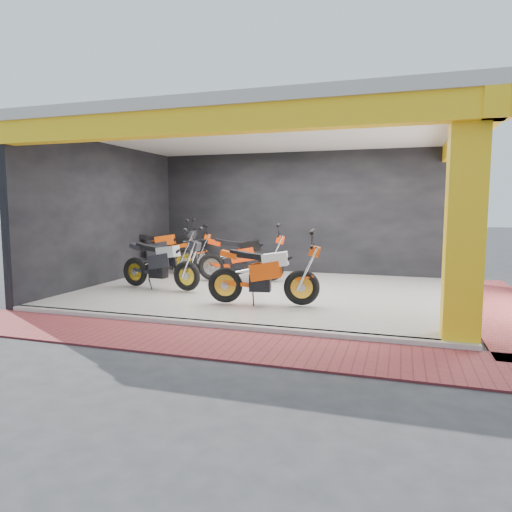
# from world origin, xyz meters

# --- Properties ---
(ground) EXTENTS (80.00, 80.00, 0.00)m
(ground) POSITION_xyz_m (0.00, 0.00, 0.00)
(ground) COLOR #2D2D30
(ground) RESTS_ON ground
(showroom_floor) EXTENTS (8.00, 6.00, 0.10)m
(showroom_floor) POSITION_xyz_m (0.00, 2.00, 0.05)
(showroom_floor) COLOR silver
(showroom_floor) RESTS_ON ground
(showroom_ceiling) EXTENTS (8.40, 6.40, 0.20)m
(showroom_ceiling) POSITION_xyz_m (0.00, 2.00, 3.60)
(showroom_ceiling) COLOR beige
(showroom_ceiling) RESTS_ON corner_column
(back_wall) EXTENTS (8.20, 0.20, 3.50)m
(back_wall) POSITION_xyz_m (0.00, 5.10, 1.75)
(back_wall) COLOR black
(back_wall) RESTS_ON ground
(left_wall) EXTENTS (0.20, 6.20, 3.50)m
(left_wall) POSITION_xyz_m (-4.10, 2.00, 1.75)
(left_wall) COLOR black
(left_wall) RESTS_ON ground
(corner_column) EXTENTS (0.50, 0.50, 3.50)m
(corner_column) POSITION_xyz_m (3.75, -0.75, 1.75)
(corner_column) COLOR yellow
(corner_column) RESTS_ON ground
(header_beam_front) EXTENTS (8.40, 0.30, 0.40)m
(header_beam_front) POSITION_xyz_m (0.00, -1.00, 3.30)
(header_beam_front) COLOR yellow
(header_beam_front) RESTS_ON corner_column
(header_beam_right) EXTENTS (0.30, 6.40, 0.40)m
(header_beam_right) POSITION_xyz_m (4.00, 2.00, 3.30)
(header_beam_right) COLOR yellow
(header_beam_right) RESTS_ON corner_column
(floor_kerb) EXTENTS (8.00, 0.20, 0.10)m
(floor_kerb) POSITION_xyz_m (0.00, -1.02, 0.05)
(floor_kerb) COLOR silver
(floor_kerb) RESTS_ON ground
(paver_front) EXTENTS (9.00, 1.40, 0.03)m
(paver_front) POSITION_xyz_m (0.00, -1.80, 0.01)
(paver_front) COLOR #963138
(paver_front) RESTS_ON ground
(paver_right) EXTENTS (1.40, 7.00, 0.03)m
(paver_right) POSITION_xyz_m (4.80, 2.00, 0.01)
(paver_right) COLOR #963138
(paver_right) RESTS_ON ground
(moto_hero) EXTENTS (2.37, 1.17, 1.39)m
(moto_hero) POSITION_xyz_m (1.16, 0.55, 0.79)
(moto_hero) COLOR #E64909
(moto_hero) RESTS_ON showroom_floor
(moto_row_a) EXTENTS (2.33, 1.14, 1.36)m
(moto_row_a) POSITION_xyz_m (-1.55, 1.23, 0.78)
(moto_row_a) COLOR black
(moto_row_a) RESTS_ON showroom_floor
(moto_row_b) EXTENTS (2.43, 1.33, 1.40)m
(moto_row_b) POSITION_xyz_m (-0.15, 3.07, 0.80)
(moto_row_b) COLOR red
(moto_row_b) RESTS_ON showroom_floor
(moto_row_c) EXTENTS (2.54, 1.32, 1.48)m
(moto_row_c) POSITION_xyz_m (-2.80, 3.61, 0.84)
(moto_row_c) COLOR black
(moto_row_c) RESTS_ON showroom_floor
(moto_row_d) EXTENTS (2.22, 1.70, 1.29)m
(moto_row_d) POSITION_xyz_m (-2.80, 4.67, 0.74)
(moto_row_d) COLOR #EE4D0A
(moto_row_d) RESTS_ON showroom_floor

